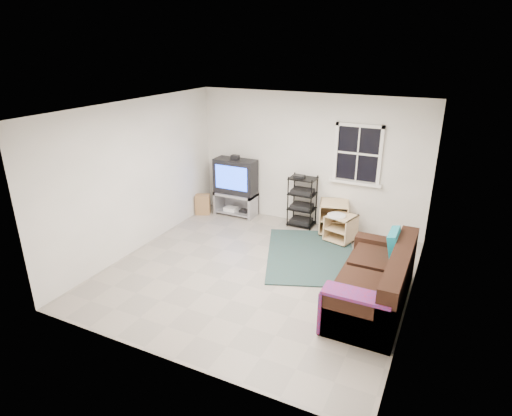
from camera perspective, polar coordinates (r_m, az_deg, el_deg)
The scene contains 8 objects.
room at distance 8.15m, azimuth 13.37°, elevation 6.55°, with size 4.60×4.62×4.60m.
tv_unit at distance 9.00m, azimuth -2.72°, elevation 3.44°, with size 0.89×0.44×1.30m.
av_rack at distance 8.55m, azimuth 6.15°, elevation 0.49°, with size 0.52×0.38×1.04m.
side_table_left at distance 8.38m, azimuth 10.29°, elevation -1.03°, with size 0.66×0.66×0.63m.
side_table_right at distance 8.04m, azimuth 11.30°, elevation -2.34°, with size 0.58×0.58×0.55m.
sofa at distance 6.25m, azimuth 15.58°, elevation -9.73°, with size 0.91×2.05×0.94m.
shag_rug at distance 7.52m, azimuth 7.37°, elevation -6.26°, with size 1.49×2.05×0.02m, color #312215.
paper_bag at distance 9.23m, azimuth -7.10°, elevation 0.48°, with size 0.30×0.19×0.43m, color #906440.
Camera 1 is at (2.62, -5.46, 3.46)m, focal length 30.00 mm.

